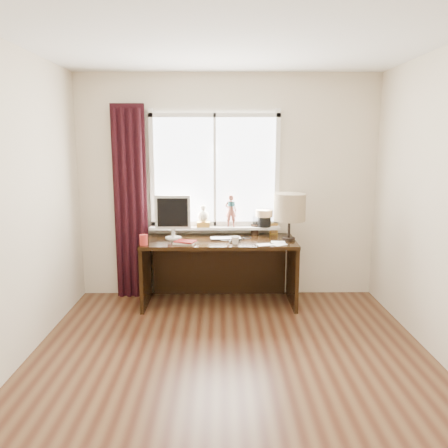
{
  "coord_description": "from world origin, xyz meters",
  "views": [
    {
      "loc": [
        -0.09,
        -3.13,
        1.82
      ],
      "look_at": [
        -0.05,
        1.25,
        1.0
      ],
      "focal_mm": 35.0,
      "sensor_mm": 36.0,
      "label": 1
    }
  ],
  "objects_px": {
    "laptop": "(226,238)",
    "desk": "(219,259)",
    "red_cup": "(144,240)",
    "table_lamp": "(290,208)",
    "monitor": "(173,214)",
    "mug": "(235,240)"
  },
  "relations": [
    {
      "from": "laptop",
      "to": "desk",
      "type": "height_order",
      "value": "laptop"
    },
    {
      "from": "laptop",
      "to": "red_cup",
      "type": "bearing_deg",
      "value": -167.39
    },
    {
      "from": "desk",
      "to": "monitor",
      "type": "height_order",
      "value": "monitor"
    },
    {
      "from": "mug",
      "to": "desk",
      "type": "bearing_deg",
      "value": 119.33
    },
    {
      "from": "mug",
      "to": "monitor",
      "type": "distance_m",
      "value": 0.79
    },
    {
      "from": "red_cup",
      "to": "monitor",
      "type": "height_order",
      "value": "monitor"
    },
    {
      "from": "monitor",
      "to": "table_lamp",
      "type": "relative_size",
      "value": 0.94
    },
    {
      "from": "desk",
      "to": "red_cup",
      "type": "bearing_deg",
      "value": -157.04
    },
    {
      "from": "red_cup",
      "to": "table_lamp",
      "type": "distance_m",
      "value": 1.62
    },
    {
      "from": "laptop",
      "to": "desk",
      "type": "distance_m",
      "value": 0.28
    },
    {
      "from": "laptop",
      "to": "mug",
      "type": "relative_size",
      "value": 3.77
    },
    {
      "from": "red_cup",
      "to": "desk",
      "type": "bearing_deg",
      "value": 22.96
    },
    {
      "from": "mug",
      "to": "table_lamp",
      "type": "bearing_deg",
      "value": 17.75
    },
    {
      "from": "mug",
      "to": "desk",
      "type": "relative_size",
      "value": 0.05
    },
    {
      "from": "laptop",
      "to": "red_cup",
      "type": "relative_size",
      "value": 3.03
    },
    {
      "from": "desk",
      "to": "monitor",
      "type": "bearing_deg",
      "value": -178.11
    },
    {
      "from": "laptop",
      "to": "table_lamp",
      "type": "xyz_separation_m",
      "value": [
        0.7,
        -0.02,
        0.35
      ]
    },
    {
      "from": "laptop",
      "to": "monitor",
      "type": "xyz_separation_m",
      "value": [
        -0.59,
        0.07,
        0.26
      ]
    },
    {
      "from": "laptop",
      "to": "desk",
      "type": "xyz_separation_m",
      "value": [
        -0.07,
        0.09,
        -0.26
      ]
    },
    {
      "from": "laptop",
      "to": "mug",
      "type": "bearing_deg",
      "value": -68.41
    },
    {
      "from": "red_cup",
      "to": "table_lamp",
      "type": "height_order",
      "value": "table_lamp"
    },
    {
      "from": "mug",
      "to": "table_lamp",
      "type": "distance_m",
      "value": 0.71
    }
  ]
}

